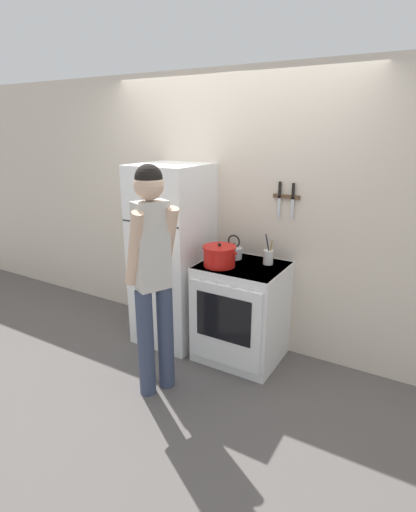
# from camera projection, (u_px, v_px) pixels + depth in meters

# --- Properties ---
(ground_plane) EXTENTS (14.00, 14.00, 0.00)m
(ground_plane) POSITION_uv_depth(u_px,v_px,m) (227.00, 333.00, 4.16)
(ground_plane) COLOR #5B5654
(wall_back) EXTENTS (10.00, 0.06, 2.55)m
(wall_back) POSITION_uv_depth(u_px,v_px,m) (231.00, 212.00, 3.79)
(wall_back) COLOR beige
(wall_back) RESTS_ON ground_plane
(refrigerator) EXTENTS (0.63, 0.67, 1.73)m
(refrigerator) POSITION_uv_depth(u_px,v_px,m) (173.00, 256.00, 3.84)
(refrigerator) COLOR white
(refrigerator) RESTS_ON ground_plane
(stove_range) EXTENTS (0.73, 0.67, 0.90)m
(stove_range) POSITION_uv_depth(u_px,v_px,m) (240.00, 312.00, 3.60)
(stove_range) COLOR white
(stove_range) RESTS_ON ground_plane
(dutch_oven_pot) EXTENTS (0.33, 0.29, 0.20)m
(dutch_oven_pot) POSITION_uv_depth(u_px,v_px,m) (219.00, 256.00, 3.43)
(dutch_oven_pot) COLOR red
(dutch_oven_pot) RESTS_ON stove_range
(tea_kettle) EXTENTS (0.19, 0.15, 0.22)m
(tea_kettle) POSITION_uv_depth(u_px,v_px,m) (234.00, 251.00, 3.64)
(tea_kettle) COLOR silver
(tea_kettle) RESTS_ON stove_range
(utensil_jar) EXTENTS (0.09, 0.09, 0.27)m
(utensil_jar) POSITION_uv_depth(u_px,v_px,m) (268.00, 257.00, 3.48)
(utensil_jar) COLOR silver
(utensil_jar) RESTS_ON stove_range
(person) EXTENTS (0.39, 0.44, 1.81)m
(person) POSITION_uv_depth(u_px,v_px,m) (153.00, 270.00, 2.97)
(person) COLOR #38425B
(person) RESTS_ON ground_plane
(wall_knife_strip) EXTENTS (0.24, 0.03, 0.31)m
(wall_knife_strip) POSITION_uv_depth(u_px,v_px,m) (286.00, 196.00, 3.42)
(wall_knife_strip) COLOR brown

